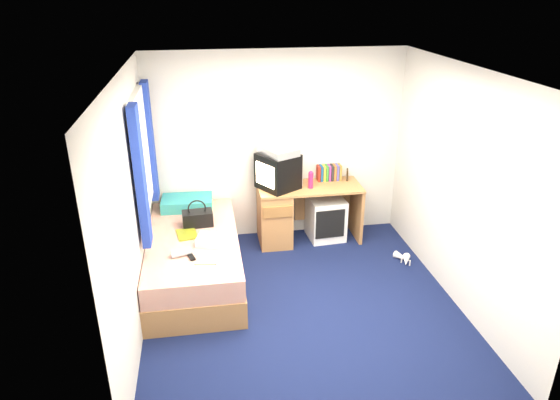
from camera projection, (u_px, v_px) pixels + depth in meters
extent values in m
plane|color=#0C1438|center=(302.00, 305.00, 5.23)|extent=(3.40, 3.40, 0.00)
plane|color=white|center=(307.00, 72.00, 4.27)|extent=(3.40, 3.40, 0.00)
plane|color=silver|center=(277.00, 147.00, 6.28)|extent=(3.20, 0.00, 3.20)
plane|color=silver|center=(358.00, 304.00, 3.21)|extent=(3.20, 0.00, 3.20)
plane|color=silver|center=(131.00, 211.00, 4.51)|extent=(0.00, 3.40, 3.40)
plane|color=silver|center=(461.00, 190.00, 4.98)|extent=(0.00, 3.40, 3.40)
cube|color=#B47F4B|center=(195.00, 267.00, 5.63)|extent=(1.00, 2.00, 0.30)
cube|color=#9A6938|center=(242.00, 282.00, 5.34)|extent=(0.02, 0.70, 0.18)
cube|color=white|center=(193.00, 246.00, 5.52)|extent=(0.98, 1.98, 0.24)
cube|color=#1B60B3|center=(187.00, 203.00, 6.15)|extent=(0.63, 0.41, 0.13)
cube|color=#B47F4B|center=(310.00, 187.00, 6.27)|extent=(1.30, 0.55, 0.03)
cube|color=#B47F4B|center=(275.00, 217.00, 6.36)|extent=(0.40, 0.52, 0.72)
cube|color=#B47F4B|center=(356.00, 211.00, 6.51)|extent=(0.04, 0.52, 0.72)
cube|color=#B47F4B|center=(324.00, 199.00, 6.65)|extent=(0.78, 0.03, 0.55)
cube|color=white|center=(326.00, 218.00, 6.51)|extent=(0.48, 0.48, 0.55)
cube|color=black|center=(278.00, 171.00, 6.14)|extent=(0.58, 0.59, 0.44)
cube|color=#FFD6A1|center=(265.00, 175.00, 6.01)|extent=(0.19, 0.29, 0.27)
cube|color=silver|center=(278.00, 151.00, 6.03)|extent=(0.50, 0.56, 0.09)
cube|color=maroon|center=(318.00, 173.00, 6.41)|extent=(0.03, 0.13, 0.20)
cube|color=navy|center=(321.00, 173.00, 6.41)|extent=(0.03, 0.13, 0.20)
cube|color=gold|center=(324.00, 173.00, 6.42)|extent=(0.03, 0.13, 0.20)
cube|color=#337F33|center=(326.00, 173.00, 6.42)|extent=(0.03, 0.13, 0.20)
cube|color=#7F337F|center=(329.00, 173.00, 6.43)|extent=(0.03, 0.13, 0.20)
cube|color=#262626|center=(332.00, 172.00, 6.43)|extent=(0.03, 0.13, 0.20)
cube|color=#B26633|center=(334.00, 172.00, 6.44)|extent=(0.03, 0.13, 0.20)
cube|color=#4C4C99|center=(337.00, 172.00, 6.44)|extent=(0.03, 0.13, 0.20)
cube|color=olive|center=(340.00, 172.00, 6.45)|extent=(0.03, 0.13, 0.20)
cube|color=black|center=(347.00, 175.00, 6.45)|extent=(0.05, 0.12, 0.14)
cylinder|color=#EA2158|center=(311.00, 180.00, 6.18)|extent=(0.08, 0.08, 0.20)
cylinder|color=white|center=(301.00, 179.00, 6.25)|extent=(0.06, 0.06, 0.18)
cube|color=black|center=(198.00, 218.00, 5.70)|extent=(0.35, 0.22, 0.17)
torus|color=black|center=(197.00, 209.00, 5.65)|extent=(0.21, 0.03, 0.21)
cube|color=silver|center=(210.00, 240.00, 5.30)|extent=(0.33, 0.30, 0.09)
cube|color=yellow|center=(187.00, 234.00, 5.51)|extent=(0.26, 0.31, 0.01)
cylinder|color=silver|center=(181.00, 253.00, 5.07)|extent=(0.21, 0.12, 0.07)
cube|color=orange|center=(206.00, 263.00, 4.95)|extent=(0.23, 0.09, 0.01)
cube|color=black|center=(191.00, 256.00, 5.06)|extent=(0.10, 0.17, 0.02)
cube|color=silver|center=(140.00, 154.00, 5.23)|extent=(0.02, 0.90, 1.10)
cube|color=white|center=(135.00, 98.00, 5.00)|extent=(0.06, 1.06, 0.08)
cube|color=white|center=(147.00, 205.00, 5.47)|extent=(0.06, 1.06, 0.08)
cube|color=navy|center=(140.00, 178.00, 4.72)|extent=(0.08, 0.24, 1.40)
cube|color=navy|center=(150.00, 142.00, 5.79)|extent=(0.08, 0.24, 1.40)
cone|color=white|center=(403.00, 257.00, 6.05)|extent=(0.19, 0.23, 0.09)
cone|color=white|center=(406.00, 261.00, 5.98)|extent=(0.17, 0.24, 0.09)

